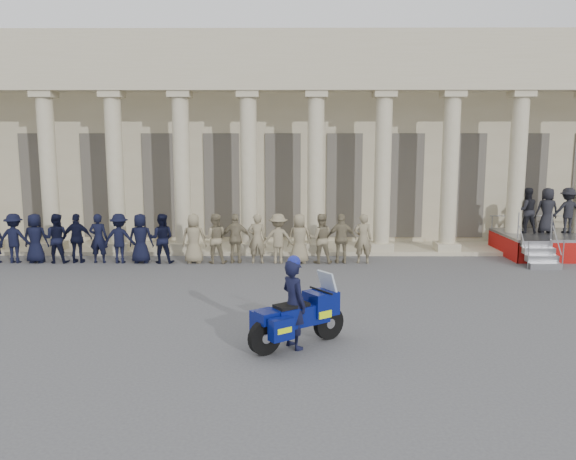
# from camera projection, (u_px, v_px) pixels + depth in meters

# --- Properties ---
(ground) EXTENTS (90.00, 90.00, 0.00)m
(ground) POSITION_uv_depth(u_px,v_px,m) (277.00, 313.00, 14.34)
(ground) COLOR #4B4B4E
(ground) RESTS_ON ground
(building) EXTENTS (40.00, 12.50, 9.00)m
(building) POSITION_uv_depth(u_px,v_px,m) (284.00, 140.00, 28.24)
(building) COLOR #B8AB8A
(building) RESTS_ON ground
(officer_rank) EXTENTS (17.94, 0.68, 1.81)m
(officer_rank) POSITION_uv_depth(u_px,v_px,m) (120.00, 238.00, 20.37)
(officer_rank) COLOR black
(officer_rank) RESTS_ON ground
(reviewing_stand) EXTENTS (4.29, 4.10, 2.63)m
(reviewing_stand) POSITION_uv_depth(u_px,v_px,m) (555.00, 220.00, 21.64)
(reviewing_stand) COLOR gray
(reviewing_stand) RESTS_ON ground
(motorcycle) EXTENTS (2.06, 1.68, 1.54)m
(motorcycle) POSITION_uv_depth(u_px,v_px,m) (299.00, 316.00, 11.90)
(motorcycle) COLOR black
(motorcycle) RESTS_ON ground
(rider) EXTENTS (0.77, 0.83, 2.00)m
(rider) POSITION_uv_depth(u_px,v_px,m) (294.00, 303.00, 11.77)
(rider) COLOR black
(rider) RESTS_ON ground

